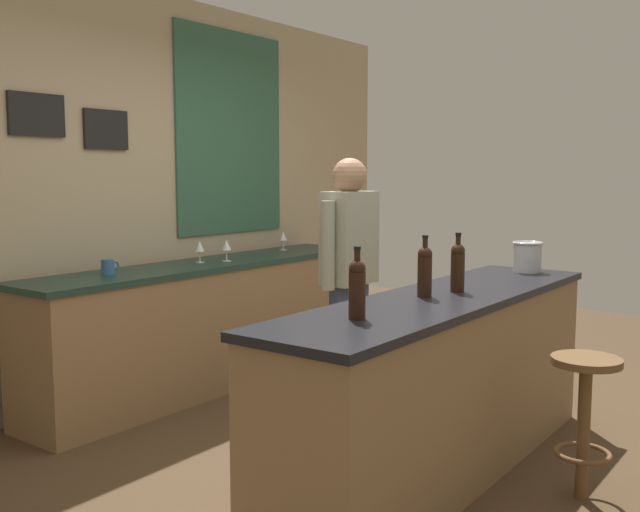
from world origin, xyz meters
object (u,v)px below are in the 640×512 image
(bar_stool, at_px, (585,404))
(wine_bottle_c, at_px, (458,266))
(wine_glass_a, at_px, (200,247))
(wine_glass_b, at_px, (227,246))
(wine_glass_c, at_px, (283,237))
(coffee_mug, at_px, (108,267))
(ice_bucket, at_px, (527,256))
(wine_bottle_a, at_px, (357,287))
(wine_bottle_b, at_px, (425,269))
(bartender, at_px, (349,271))

(bar_stool, relative_size, wine_bottle_c, 2.22)
(wine_glass_a, distance_m, wine_glass_b, 0.20)
(wine_glass_c, xyz_separation_m, coffee_mug, (-1.78, -0.05, -0.06))
(ice_bucket, distance_m, wine_glass_b, 2.08)
(bar_stool, height_order, wine_bottle_c, wine_bottle_c)
(wine_bottle_a, distance_m, coffee_mug, 2.10)
(wine_bottle_b, bearing_deg, wine_bottle_c, -15.07)
(bar_stool, relative_size, wine_glass_c, 4.39)
(ice_bucket, bearing_deg, bar_stool, -145.83)
(bar_stool, bearing_deg, wine_glass_c, 66.74)
(wine_bottle_a, distance_m, wine_glass_c, 2.98)
(bartender, bearing_deg, wine_glass_b, 83.33)
(wine_bottle_a, xyz_separation_m, wine_glass_a, (1.07, 2.05, -0.05))
(wine_bottle_a, xyz_separation_m, ice_bucket, (1.84, -0.04, -0.04))
(bartender, relative_size, ice_bucket, 8.61)
(bartender, height_order, coffee_mug, bartender)
(bartender, height_order, wine_bottle_a, bartender)
(bartender, distance_m, ice_bucket, 1.11)
(wine_glass_b, xyz_separation_m, wine_glass_c, (0.84, 0.17, 0.00))
(bar_stool, distance_m, wine_bottle_c, 0.89)
(wine_bottle_c, xyz_separation_m, coffee_mug, (-0.58, 2.10, -0.11))
(wine_bottle_c, xyz_separation_m, wine_glass_a, (0.19, 2.08, -0.05))
(bar_stool, distance_m, coffee_mug, 2.86)
(bar_stool, relative_size, wine_glass_a, 4.39)
(bar_stool, xyz_separation_m, wine_bottle_c, (0.02, 0.67, 0.60))
(wine_bottle_c, relative_size, wine_glass_b, 1.97)
(ice_bucket, height_order, wine_glass_b, ice_bucket)
(wine_bottle_a, bearing_deg, bartender, 35.66)
(bar_stool, relative_size, wine_bottle_b, 2.22)
(wine_glass_b, bearing_deg, ice_bucket, -73.46)
(ice_bucket, distance_m, wine_glass_a, 2.23)
(ice_bucket, distance_m, wine_glass_c, 2.18)
(bar_stool, relative_size, coffee_mug, 5.44)
(wine_bottle_c, xyz_separation_m, ice_bucket, (0.95, -0.01, -0.04))
(bartender, height_order, bar_stool, bartender)
(wine_bottle_b, relative_size, wine_bottle_c, 1.00)
(wine_glass_b, relative_size, coffee_mug, 1.24)
(wine_bottle_c, distance_m, wine_glass_a, 2.09)
(wine_bottle_c, relative_size, ice_bucket, 1.63)
(wine_glass_a, bearing_deg, wine_bottle_a, -117.64)
(bartender, distance_m, wine_glass_c, 1.65)
(wine_bottle_a, bearing_deg, wine_glass_b, 57.48)
(bar_stool, xyz_separation_m, wine_glass_c, (1.21, 2.82, 0.55))
(wine_bottle_b, xyz_separation_m, wine_glass_b, (0.59, 1.92, -0.05))
(bar_stool, xyz_separation_m, ice_bucket, (0.97, 0.66, 0.56))
(wine_bottle_c, bearing_deg, wine_glass_b, 79.74)
(bartender, xyz_separation_m, coffee_mug, (-0.80, 1.27, 0.01))
(bartender, height_order, wine_glass_b, bartender)
(wine_glass_a, xyz_separation_m, wine_glass_b, (0.17, -0.09, 0.00))
(wine_bottle_a, relative_size, wine_bottle_b, 1.00)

